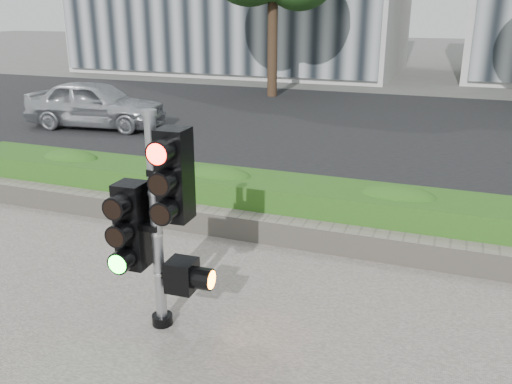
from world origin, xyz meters
TOP-DOWN VIEW (x-y plane):
  - ground at (0.00, 0.00)m, footprint 120.00×120.00m
  - road at (0.00, 10.00)m, footprint 60.00×13.00m
  - curb at (0.00, 3.15)m, footprint 60.00×0.25m
  - stone_wall at (0.00, 1.90)m, footprint 12.00×0.32m
  - hedge at (0.00, 2.55)m, footprint 12.00×1.00m
  - traffic_signal at (-0.44, -0.47)m, footprint 0.78×0.58m
  - car_silver at (-7.15, 7.48)m, footprint 3.93×1.96m

SIDE VIEW (x-z plane):
  - ground at x=0.00m, z-range 0.00..0.00m
  - road at x=0.00m, z-range 0.00..0.02m
  - curb at x=0.00m, z-range 0.00..0.12m
  - stone_wall at x=0.00m, z-range 0.03..0.37m
  - hedge at x=0.00m, z-range 0.03..0.71m
  - car_silver at x=-7.15m, z-range 0.02..1.31m
  - traffic_signal at x=-0.44m, z-range 0.15..2.39m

